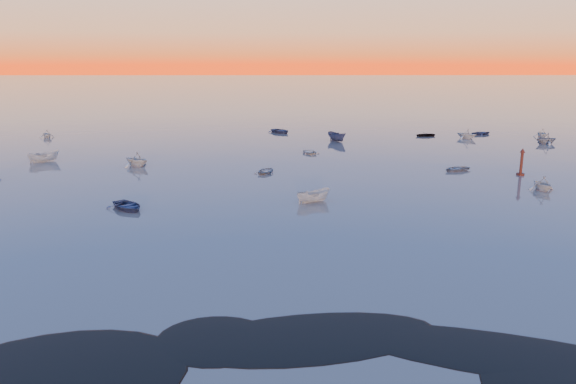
{
  "coord_description": "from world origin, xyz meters",
  "views": [
    {
      "loc": [
        -2.57,
        -24.16,
        14.01
      ],
      "look_at": [
        -2.09,
        28.0,
        1.31
      ],
      "focal_mm": 35.0,
      "sensor_mm": 36.0,
      "label": 1
    }
  ],
  "objects_px": {
    "boat_near_left": "(128,209)",
    "boat_near_right": "(542,190)",
    "boat_near_center": "(313,202)",
    "channel_marker": "(521,164)"
  },
  "relations": [
    {
      "from": "boat_near_right",
      "to": "channel_marker",
      "type": "xyz_separation_m",
      "value": [
        0.93,
        7.87,
        1.33
      ]
    },
    {
      "from": "boat_near_left",
      "to": "channel_marker",
      "type": "relative_size",
      "value": 1.25
    },
    {
      "from": "boat_near_right",
      "to": "boat_near_left",
      "type": "bearing_deg",
      "value": 0.95
    },
    {
      "from": "boat_near_center",
      "to": "channel_marker",
      "type": "bearing_deg",
      "value": -87.52
    },
    {
      "from": "boat_near_right",
      "to": "channel_marker",
      "type": "height_order",
      "value": "channel_marker"
    },
    {
      "from": "boat_near_center",
      "to": "boat_near_right",
      "type": "xyz_separation_m",
      "value": [
        24.77,
        4.73,
        0.0
      ]
    },
    {
      "from": "boat_near_center",
      "to": "boat_near_right",
      "type": "relative_size",
      "value": 1.05
    },
    {
      "from": "boat_near_left",
      "to": "channel_marker",
      "type": "bearing_deg",
      "value": -20.85
    },
    {
      "from": "boat_near_center",
      "to": "boat_near_left",
      "type": "bearing_deg",
      "value": 74.38
    },
    {
      "from": "boat_near_left",
      "to": "boat_near_right",
      "type": "bearing_deg",
      "value": -30.4
    }
  ]
}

